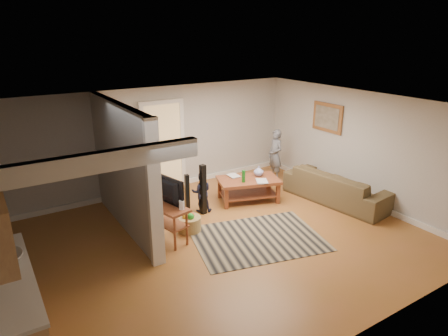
{
  "coord_description": "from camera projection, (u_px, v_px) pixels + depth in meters",
  "views": [
    {
      "loc": [
        -3.38,
        -5.6,
        3.7
      ],
      "look_at": [
        0.66,
        0.79,
        1.1
      ],
      "focal_mm": 32.0,
      "sensor_mm": 36.0,
      "label": 1
    }
  ],
  "objects": [
    {
      "name": "child",
      "position": [
        274.0,
        179.0,
        10.51
      ],
      "size": [
        0.38,
        0.52,
        1.34
      ],
      "primitive_type": "imported",
      "rotation": [
        0.0,
        0.0,
        -1.69
      ],
      "color": "slate",
      "rests_on": "ground"
    },
    {
      "name": "ground",
      "position": [
        217.0,
        242.0,
        7.39
      ],
      "size": [
        7.5,
        7.5,
        0.0
      ],
      "primitive_type": "plane",
      "color": "#915F25",
      "rests_on": "ground"
    },
    {
      "name": "room_shell",
      "position": [
        149.0,
        172.0,
        6.72
      ],
      "size": [
        7.54,
        6.02,
        2.52
      ],
      "color": "#ADAAA5",
      "rests_on": "ground"
    },
    {
      "name": "speaker_left",
      "position": [
        203.0,
        190.0,
        8.37
      ],
      "size": [
        0.12,
        0.12,
        1.1
      ],
      "primitive_type": "cube",
      "rotation": [
        0.0,
        0.0,
        0.12
      ],
      "color": "black",
      "rests_on": "ground"
    },
    {
      "name": "coffee_table",
      "position": [
        249.0,
        183.0,
        9.08
      ],
      "size": [
        1.54,
        1.18,
        0.81
      ],
      "rotation": [
        0.0,
        0.0,
        -0.32
      ],
      "color": "maroon",
      "rests_on": "ground"
    },
    {
      "name": "toddler",
      "position": [
        202.0,
        211.0,
        8.66
      ],
      "size": [
        0.54,
        0.49,
        0.89
      ],
      "primitive_type": "imported",
      "rotation": [
        0.0,
        0.0,
        2.68
      ],
      "color": "#1E223E",
      "rests_on": "ground"
    },
    {
      "name": "sofa",
      "position": [
        336.0,
        201.0,
        9.17
      ],
      "size": [
        1.27,
        2.54,
        0.71
      ],
      "primitive_type": "imported",
      "rotation": [
        0.0,
        0.0,
        1.7
      ],
      "color": "#4B3B25",
      "rests_on": "ground"
    },
    {
      "name": "tv_console",
      "position": [
        164.0,
        207.0,
        7.32
      ],
      "size": [
        0.67,
        1.19,
        0.96
      ],
      "rotation": [
        0.0,
        0.0,
        0.23
      ],
      "color": "maroon",
      "rests_on": "ground"
    },
    {
      "name": "speaker_right",
      "position": [
        187.0,
        194.0,
        8.43
      ],
      "size": [
        0.1,
        0.1,
        0.87
      ],
      "primitive_type": "cube",
      "rotation": [
        0.0,
        0.0,
        -0.14
      ],
      "color": "black",
      "rests_on": "ground"
    },
    {
      "name": "area_rug",
      "position": [
        258.0,
        238.0,
        7.5
      ],
      "size": [
        2.7,
        2.24,
        0.01
      ],
      "primitive_type": "cube",
      "rotation": [
        0.0,
        0.0,
        -0.24
      ],
      "color": "black",
      "rests_on": "ground"
    },
    {
      "name": "toy_basket",
      "position": [
        190.0,
        223.0,
        7.76
      ],
      "size": [
        0.45,
        0.45,
        0.4
      ],
      "color": "#A28446",
      "rests_on": "ground"
    }
  ]
}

